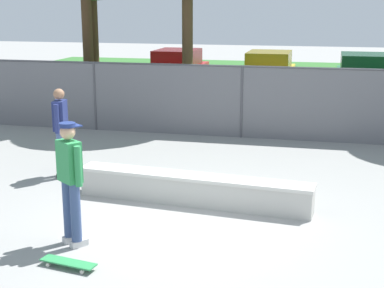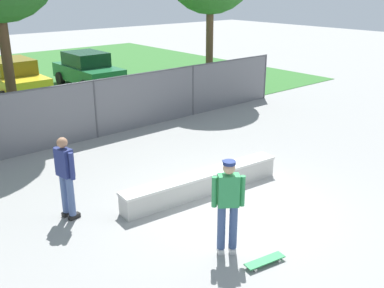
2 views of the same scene
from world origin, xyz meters
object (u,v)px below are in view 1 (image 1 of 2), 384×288
at_px(car_yellow, 268,73).
at_px(bystander, 61,129).
at_px(car_red, 177,70).
at_px(concrete_ledge, 193,189).
at_px(car_green, 363,77).
at_px(skateboarder, 70,178).
at_px(skateboard, 68,263).

xyz_separation_m(car_yellow, bystander, (-3.00, -11.66, 0.17)).
height_order(car_red, bystander, bystander).
distance_m(concrete_ledge, bystander, 3.20).
xyz_separation_m(car_red, car_green, (7.16, -0.35, 0.00)).
distance_m(concrete_ledge, skateboarder, 2.62).
height_order(car_green, bystander, bystander).
bearing_deg(bystander, car_yellow, 75.56).
height_order(concrete_ledge, skateboard, concrete_ledge).
height_order(skateboarder, bystander, skateboarder).
bearing_deg(bystander, car_green, 60.45).
distance_m(skateboard, car_green, 15.94).
bearing_deg(concrete_ledge, bystander, 161.86).
relative_size(car_yellow, car_green, 1.00).
height_order(skateboard, bystander, bystander).
relative_size(car_red, bystander, 2.31).
bearing_deg(bystander, skateboarder, -62.03).
bearing_deg(car_green, concrete_ledge, -105.83).
relative_size(concrete_ledge, bystander, 2.35).
distance_m(skateboard, car_yellow, 15.54).
relative_size(car_yellow, bystander, 2.31).
xyz_separation_m(concrete_ledge, car_yellow, (0.04, 12.63, 0.57)).
bearing_deg(car_yellow, car_red, 178.05).
distance_m(car_red, car_yellow, 3.68).
bearing_deg(skateboard, car_yellow, 85.94).
distance_m(car_yellow, car_green, 3.48).
height_order(concrete_ledge, car_yellow, car_yellow).
distance_m(skateboarder, car_yellow, 14.83).
distance_m(concrete_ledge, car_yellow, 12.64).
xyz_separation_m(skateboarder, car_green, (4.83, 14.54, -0.19)).
xyz_separation_m(skateboard, bystander, (-1.90, 3.83, 0.94)).
bearing_deg(concrete_ledge, car_green, 74.17).
relative_size(skateboard, bystander, 0.45).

